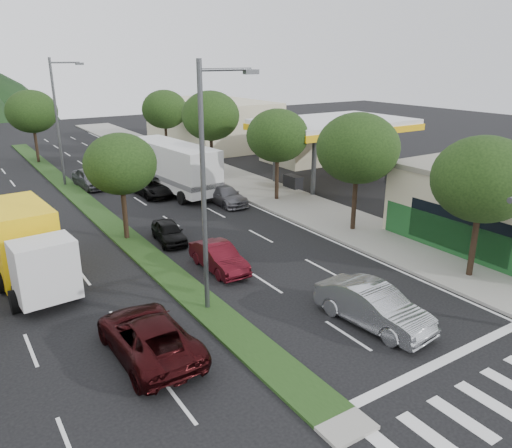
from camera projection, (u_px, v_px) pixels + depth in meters
ground at (335, 420)px, 14.55m from camera, size 160.00×160.00×0.00m
sidewalk_right at (246, 185)px, 40.85m from camera, size 5.00×90.00×0.15m
median at (81, 199)px, 36.80m from camera, size 1.60×56.00×0.12m
storefront_right at (508, 208)px, 27.96m from camera, size 9.00×10.00×4.00m
gas_canopy at (334, 127)px, 40.35m from camera, size 12.20×8.20×5.25m
bldg_right_far at (212, 123)px, 58.76m from camera, size 10.00×16.00×5.20m
tree_r_a at (483, 179)px, 22.38m from camera, size 4.60×4.60×6.63m
tree_r_b at (358, 148)px, 28.67m from camera, size 4.80×4.80×6.94m
tree_r_c at (277, 136)px, 35.12m from camera, size 4.40×4.40×6.48m
tree_r_d at (210, 116)px, 42.93m from camera, size 5.00×5.00×7.17m
tree_r_e at (165, 109)px, 50.98m from camera, size 4.60×4.60×6.71m
tree_med_near at (120, 164)px, 27.45m from camera, size 4.00×4.00×6.02m
tree_med_far at (32, 112)px, 47.94m from camera, size 4.80×4.80×6.94m
streetlight_near at (208, 179)px, 19.24m from camera, size 2.60×0.25×10.00m
streetlight_mid at (59, 116)px, 39.11m from camera, size 2.60×0.25×10.00m
sedan_silver at (373, 306)px, 19.46m from camera, size 2.25×5.07×1.62m
suv_maroon at (148, 336)px, 17.52m from camera, size 2.53×5.38×1.49m
car_queue_a at (169, 232)px, 28.31m from camera, size 1.87×3.67×1.20m
car_queue_b at (225, 195)px, 35.63m from camera, size 1.82×4.41×1.28m
car_queue_c at (219, 257)px, 24.56m from camera, size 1.44×4.05×1.33m
car_queue_d at (152, 187)px, 37.79m from camera, size 2.33×4.77×1.31m
car_queue_e at (90, 178)px, 40.04m from camera, size 2.19×4.65×1.54m
box_truck at (26, 249)px, 22.88m from camera, size 3.25×7.40×3.57m
motorhome at (174, 166)px, 38.48m from camera, size 3.81×10.00×3.75m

